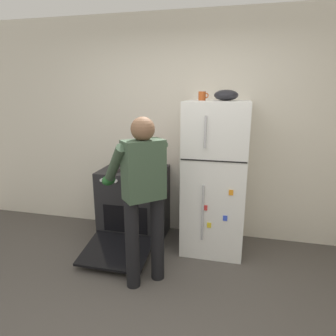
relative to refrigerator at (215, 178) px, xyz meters
The scene contains 7 objects.
kitchen_wall_back 0.74m from the refrigerator, 135.51° to the left, with size 6.00×0.10×2.70m, color silver.
refrigerator is the anchor object (origin of this frame).
stove_range 1.06m from the refrigerator, behind, with size 0.76×1.21×0.90m.
person_cook 1.02m from the refrigerator, 125.67° to the right, with size 0.68×0.72×1.60m.
red_pot 0.83m from the refrigerator, behind, with size 0.35×0.25×0.14m.
coffee_mug 0.92m from the refrigerator, 164.16° to the left, with size 0.11×0.08×0.10m.
mixing_bowl 0.91m from the refrigerator, ahead, with size 0.25×0.25×0.11m, color black.
Camera 1 is at (0.62, -1.69, 1.81)m, focal length 31.65 mm.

